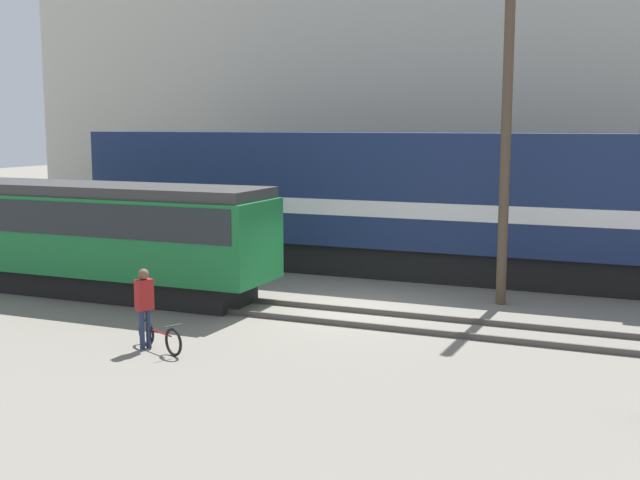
{
  "coord_description": "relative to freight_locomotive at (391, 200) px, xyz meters",
  "views": [
    {
      "loc": [
        7.24,
        -19.12,
        4.83
      ],
      "look_at": [
        -0.89,
        0.15,
        1.8
      ],
      "focal_mm": 45.0,
      "sensor_mm": 36.0,
      "label": 1
    }
  ],
  "objects": [
    {
      "name": "building_backdrop",
      "position": [
        0.66,
        9.37,
        5.16
      ],
      "size": [
        40.73,
        6.0,
        15.12
      ],
      "color": "beige",
      "rests_on": "ground"
    },
    {
      "name": "utility_pole_left",
      "position": [
        4.16,
        -3.2,
        2.26
      ],
      "size": [
        0.27,
        0.27,
        9.33
      ],
      "color": "#4C3D2D",
      "rests_on": "ground"
    },
    {
      "name": "bicycle",
      "position": [
        -1.76,
        -10.63,
        -2.09
      ],
      "size": [
        1.56,
        0.8,
        0.67
      ],
      "color": "black",
      "rests_on": "ground"
    },
    {
      "name": "ground_plane",
      "position": [
        0.66,
        -5.56,
        -2.4
      ],
      "size": [
        120.0,
        120.0,
        0.0
      ],
      "primitive_type": "plane",
      "color": "slate"
    },
    {
      "name": "track_far",
      "position": [
        0.66,
        0.0,
        -2.33
      ],
      "size": [
        60.0,
        1.51,
        0.14
      ],
      "color": "#47423D",
      "rests_on": "ground"
    },
    {
      "name": "track_near",
      "position": [
        0.66,
        -6.41,
        -2.33
      ],
      "size": [
        60.0,
        1.5,
        0.14
      ],
      "color": "#47423D",
      "rests_on": "ground"
    },
    {
      "name": "freight_locomotive",
      "position": [
        0.0,
        0.0,
        0.0
      ],
      "size": [
        21.09,
        3.04,
        5.17
      ],
      "color": "black",
      "rests_on": "ground"
    },
    {
      "name": "streetcar",
      "position": [
        -6.93,
        -6.41,
        -0.59
      ],
      "size": [
        11.03,
        2.54,
        3.16
      ],
      "color": "black",
      "rests_on": "ground"
    },
    {
      "name": "person",
      "position": [
        -2.14,
        -10.61,
        -1.32
      ],
      "size": [
        0.35,
        0.42,
        1.77
      ],
      "color": "#232D4C",
      "rests_on": "ground"
    }
  ]
}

